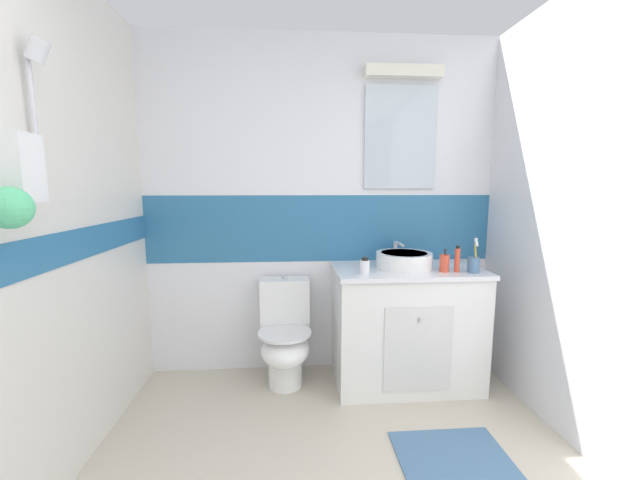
{
  "coord_description": "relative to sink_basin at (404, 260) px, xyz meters",
  "views": [
    {
      "loc": [
        -0.22,
        -0.4,
        1.42
      ],
      "look_at": [
        -0.04,
        2.02,
        1.07
      ],
      "focal_mm": 20.99,
      "sensor_mm": 36.0,
      "label": 1
    }
  ],
  "objects": [
    {
      "name": "lotion_bottle_short",
      "position": [
        -0.31,
        -0.17,
        -0.01
      ],
      "size": [
        0.06,
        0.06,
        0.11
      ],
      "color": "white",
      "rests_on": "vanity_cabinet"
    },
    {
      "name": "wall_right_plain",
      "position": [
        0.79,
        -0.92,
        0.34
      ],
      "size": [
        0.1,
        3.48,
        2.5
      ],
      "primitive_type": "cube",
      "color": "white",
      "rests_on": "ground_plane"
    },
    {
      "name": "wall_back_tiled",
      "position": [
        -0.55,
        0.33,
        0.35
      ],
      "size": [
        3.2,
        0.2,
        2.5
      ],
      "color": "white",
      "rests_on": "ground_plane"
    },
    {
      "name": "vanity_cabinet",
      "position": [
        0.03,
        -0.0,
        -0.48
      ],
      "size": [
        1.02,
        0.59,
        0.85
      ],
      "color": "white",
      "rests_on": "ground_plane"
    },
    {
      "name": "sink_basin",
      "position": [
        0.0,
        0.0,
        0.0
      ],
      "size": [
        0.39,
        0.43,
        0.16
      ],
      "color": "white",
      "rests_on": "vanity_cabinet"
    },
    {
      "name": "soap_dispenser",
      "position": [
        0.23,
        -0.14,
        0.0
      ],
      "size": [
        0.06,
        0.06,
        0.16
      ],
      "color": "#D84C33",
      "rests_on": "vanity_cabinet"
    },
    {
      "name": "wall_left_shower_alcove",
      "position": [
        -1.9,
        -0.92,
        0.34
      ],
      "size": [
        0.27,
        3.48,
        2.5
      ],
      "color": "silver",
      "rests_on": "ground_plane"
    },
    {
      "name": "bath_mat",
      "position": [
        0.05,
        -0.79,
        -0.9
      ],
      "size": [
        0.58,
        0.44,
        0.01
      ],
      "primitive_type": "cube",
      "color": "#4C7299",
      "rests_on": "ground_plane"
    },
    {
      "name": "toilet",
      "position": [
        -0.84,
        0.04,
        -0.55
      ],
      "size": [
        0.37,
        0.5,
        0.76
      ],
      "color": "white",
      "rests_on": "ground_plane"
    },
    {
      "name": "toothpaste_tube_upright",
      "position": [
        0.32,
        -0.15,
        0.03
      ],
      "size": [
        0.03,
        0.03,
        0.18
      ],
      "color": "#D84C33",
      "rests_on": "vanity_cabinet"
    },
    {
      "name": "toothbrush_cup",
      "position": [
        0.42,
        -0.18,
        0.0
      ],
      "size": [
        0.08,
        0.08,
        0.23
      ],
      "color": "#4C7299",
      "rests_on": "vanity_cabinet"
    }
  ]
}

